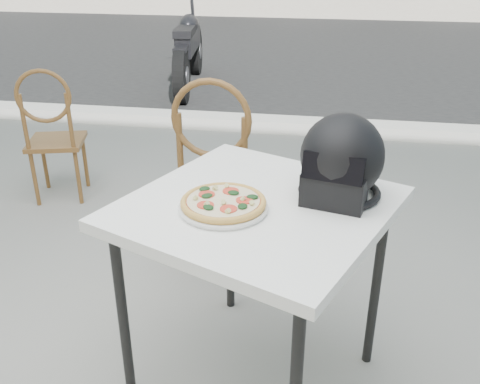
% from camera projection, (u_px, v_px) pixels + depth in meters
% --- Properties ---
extents(ground, '(80.00, 80.00, 0.00)m').
position_uv_depth(ground, '(147.00, 329.00, 2.55)').
color(ground, gray).
rests_on(ground, ground).
extents(street_asphalt, '(30.00, 8.00, 0.00)m').
position_uv_depth(street_asphalt, '(284.00, 51.00, 8.78)').
color(street_asphalt, black).
rests_on(street_asphalt, ground).
extents(curb, '(30.00, 0.25, 0.12)m').
position_uv_depth(curb, '(246.00, 123.00, 5.19)').
color(curb, '#A6A49B').
rests_on(curb, ground).
extents(cafe_table_main, '(1.15, 1.15, 0.83)m').
position_uv_depth(cafe_table_main, '(257.00, 221.00, 1.94)').
color(cafe_table_main, white).
rests_on(cafe_table_main, ground).
extents(plate, '(0.41, 0.41, 0.02)m').
position_uv_depth(plate, '(223.00, 208.00, 1.86)').
color(plate, silver).
rests_on(plate, cafe_table_main).
extents(pizza, '(0.32, 0.32, 0.04)m').
position_uv_depth(pizza, '(223.00, 202.00, 1.85)').
color(pizza, gold).
rests_on(pizza, plate).
extents(helmet, '(0.36, 0.37, 0.31)m').
position_uv_depth(helmet, '(341.00, 162.00, 1.90)').
color(helmet, black).
rests_on(helmet, cafe_table_main).
extents(cafe_chair_main, '(0.44, 0.44, 1.09)m').
position_uv_depth(cafe_chair_main, '(217.00, 165.00, 2.81)').
color(cafe_chair_main, brown).
rests_on(cafe_chair_main, ground).
extents(cafe_chair_side, '(0.45, 0.45, 0.95)m').
position_uv_depth(cafe_chair_side, '(52.00, 128.00, 3.59)').
color(cafe_chair_side, brown).
rests_on(cafe_chair_side, ground).
extents(motorcycle, '(0.54, 2.05, 1.02)m').
position_uv_depth(motorcycle, '(189.00, 50.00, 6.49)').
color(motorcycle, black).
rests_on(motorcycle, street_asphalt).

